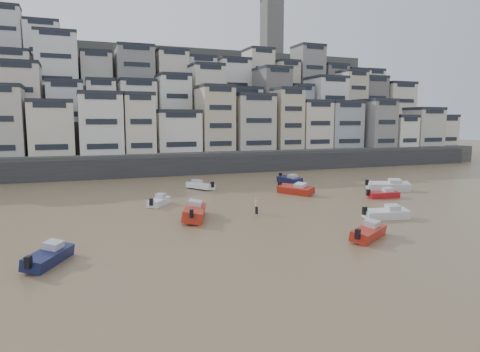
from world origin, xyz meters
name	(u,v)px	position (x,y,z in m)	size (l,w,h in m)	color
harbor_wall	(180,166)	(10.00, 65.00, 1.75)	(140.00, 3.00, 3.50)	#38383A
hillside	(162,111)	(14.73, 104.84, 13.01)	(141.04, 66.00, 50.00)	#4C4C47
boat_a	(369,231)	(14.79, 15.26, 0.72)	(5.31, 1.74, 1.45)	#AC2215
boat_b	(386,212)	(21.40, 20.88, 0.71)	(5.19, 1.70, 1.41)	silver
boat_c	(194,210)	(2.86, 28.10, 0.93)	(6.79, 2.22, 1.85)	#B22815
boat_d	(383,193)	(29.39, 31.01, 0.64)	(4.69, 1.53, 1.28)	#AF151A
boat_e	(296,189)	(19.98, 37.81, 0.79)	(5.81, 1.90, 1.59)	maroon
boat_f	(159,200)	(0.79, 36.81, 0.65)	(4.74, 1.55, 1.29)	white
boat_g	(388,185)	(34.00, 35.46, 0.89)	(6.55, 2.14, 1.79)	silver
boat_h	(200,185)	(8.87, 46.91, 0.71)	(5.20, 1.70, 1.42)	white
boat_i	(290,179)	(24.20, 47.57, 0.77)	(5.67, 1.86, 1.55)	#13183E
boat_j	(49,255)	(-10.50, 18.04, 0.70)	(5.12, 1.67, 1.40)	#151A41
person_pink	(257,206)	(9.86, 28.09, 0.87)	(0.44, 0.44, 1.74)	#CA9C8F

